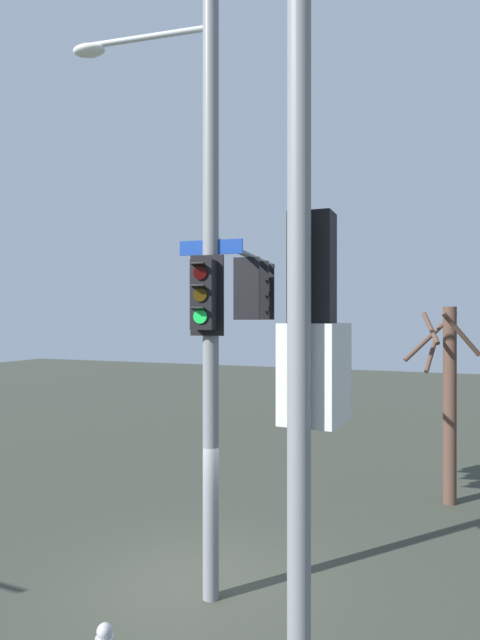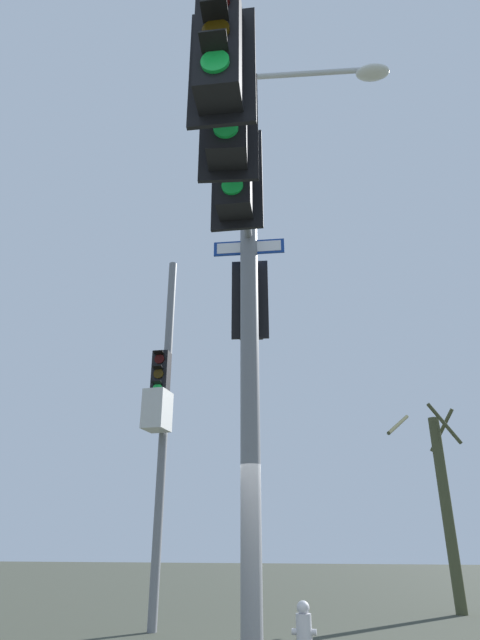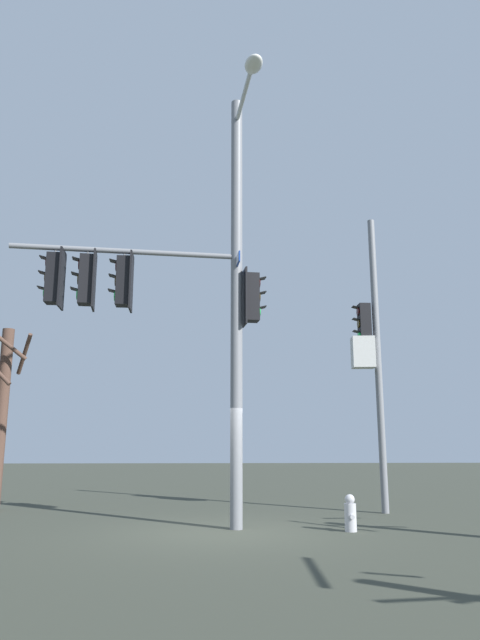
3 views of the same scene
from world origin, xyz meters
The scene contains 4 objects.
main_signal_pole_assembly centered at (-0.21, -0.78, 5.30)m, with size 3.11×5.63×9.89m.
secondary_pole_assembly centered at (-3.04, 4.03, 4.23)m, with size 0.52×0.80×7.94m.
fire_hydrant centered at (-0.01, 2.64, 0.34)m, with size 0.38×0.24×0.73m.
bare_tree_corner centered at (3.21, 8.09, 2.56)m, with size 1.92×1.91×5.03m.
Camera 2 is at (0.76, -6.57, 1.56)m, focal length 29.18 mm.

